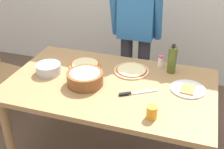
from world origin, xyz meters
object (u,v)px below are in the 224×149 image
object	(u,v)px
dining_table	(110,93)
person_cook	(136,28)
olive_oil_bottle	(172,60)
cup_orange	(152,112)
salt_shaker	(160,61)
pizza_raw_on_board	(131,70)
chef_knife	(133,93)
pizza_cooked_on_tray	(85,64)
plate_with_slice	(188,89)
popcorn_bowl	(85,77)
mixing_bowl_steel	(48,69)

from	to	relation	value
dining_table	person_cook	world-z (taller)	person_cook
olive_oil_bottle	cup_orange	distance (m)	0.65
olive_oil_bottle	salt_shaker	xyz separation A→B (m)	(-0.10, 0.06, -0.06)
pizza_raw_on_board	chef_knife	distance (m)	0.34
dining_table	pizza_cooked_on_tray	world-z (taller)	pizza_cooked_on_tray
pizza_cooked_on_tray	chef_knife	distance (m)	0.59
pizza_cooked_on_tray	salt_shaker	bearing A→B (deg)	15.27
pizza_raw_on_board	cup_orange	world-z (taller)	cup_orange
plate_with_slice	cup_orange	bearing A→B (deg)	-115.62
pizza_raw_on_board	chef_knife	size ratio (longest dim) A/B	1.12
person_cook	chef_knife	xyz separation A→B (m)	(0.19, -0.85, -0.17)
pizza_cooked_on_tray	popcorn_bowl	distance (m)	0.31
cup_orange	olive_oil_bottle	bearing A→B (deg)	86.77
pizza_cooked_on_tray	olive_oil_bottle	bearing A→B (deg)	8.64
cup_orange	pizza_raw_on_board	bearing A→B (deg)	116.59
mixing_bowl_steel	dining_table	bearing A→B (deg)	0.21
plate_with_slice	olive_oil_bottle	bearing A→B (deg)	123.75
person_cook	salt_shaker	distance (m)	0.50
dining_table	person_cook	xyz separation A→B (m)	(0.02, 0.76, 0.27)
olive_oil_bottle	person_cook	bearing A→B (deg)	133.30
popcorn_bowl	plate_with_slice	bearing A→B (deg)	11.57
pizza_raw_on_board	olive_oil_bottle	xyz separation A→B (m)	(0.31, 0.09, 0.10)
mixing_bowl_steel	cup_orange	size ratio (longest dim) A/B	2.35
cup_orange	popcorn_bowl	bearing A→B (deg)	156.04
pizza_raw_on_board	pizza_cooked_on_tray	world-z (taller)	same
pizza_cooked_on_tray	cup_orange	world-z (taller)	cup_orange
pizza_cooked_on_tray	popcorn_bowl	world-z (taller)	popcorn_bowl
plate_with_slice	mixing_bowl_steel	xyz separation A→B (m)	(-1.11, -0.09, 0.03)
chef_knife	pizza_cooked_on_tray	bearing A→B (deg)	149.18
cup_orange	chef_knife	xyz separation A→B (m)	(-0.18, 0.23, -0.04)
person_cook	pizza_cooked_on_tray	world-z (taller)	person_cook
pizza_raw_on_board	olive_oil_bottle	bearing A→B (deg)	16.33
person_cook	pizza_raw_on_board	world-z (taller)	person_cook
plate_with_slice	olive_oil_bottle	xyz separation A→B (m)	(-0.16, 0.24, 0.11)
mixing_bowl_steel	chef_knife	distance (m)	0.74
cup_orange	person_cook	bearing A→B (deg)	109.02
pizza_raw_on_board	olive_oil_bottle	world-z (taller)	olive_oil_bottle
popcorn_bowl	olive_oil_bottle	xyz separation A→B (m)	(0.60, 0.39, 0.05)
dining_table	cup_orange	world-z (taller)	cup_orange
plate_with_slice	salt_shaker	xyz separation A→B (m)	(-0.26, 0.30, 0.04)
mixing_bowl_steel	olive_oil_bottle	bearing A→B (deg)	18.82
popcorn_bowl	mixing_bowl_steel	size ratio (longest dim) A/B	1.40
dining_table	popcorn_bowl	size ratio (longest dim) A/B	5.71
dining_table	popcorn_bowl	bearing A→B (deg)	-158.39
dining_table	chef_knife	size ratio (longest dim) A/B	6.17
plate_with_slice	popcorn_bowl	world-z (taller)	popcorn_bowl
dining_table	pizza_cooked_on_tray	xyz separation A→B (m)	(-0.30, 0.21, 0.10)
cup_orange	dining_table	bearing A→B (deg)	140.36
dining_table	mixing_bowl_steel	bearing A→B (deg)	-179.79
salt_shaker	cup_orange	bearing A→B (deg)	-84.81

